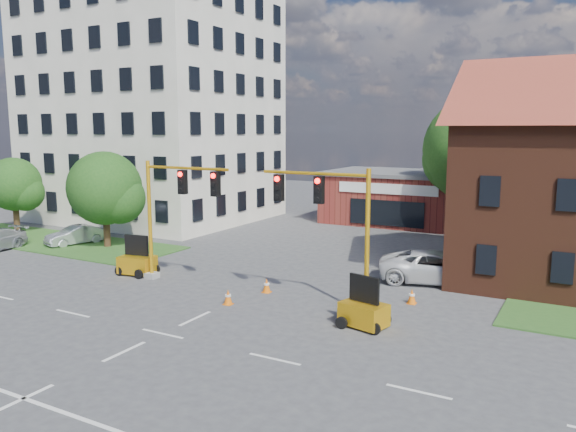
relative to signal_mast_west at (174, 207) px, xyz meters
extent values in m
plane|color=#404042|center=(4.36, -6.00, -3.92)|extent=(120.00, 120.00, 0.00)
cube|color=#2A5921|center=(-15.64, 4.00, -3.88)|extent=(22.00, 6.00, 0.08)
cube|color=beige|center=(-15.64, 16.00, 6.08)|extent=(18.00, 15.00, 20.00)
cube|color=maroon|center=(4.36, 24.00, -1.92)|extent=(12.00, 8.00, 4.00)
cube|color=#565759|center=(4.36, 24.00, 0.23)|extent=(12.40, 8.40, 0.30)
cube|color=silver|center=(4.36, 19.95, -0.72)|extent=(8.00, 0.10, 0.80)
cube|color=black|center=(4.36, 19.95, -2.62)|extent=(6.00, 0.10, 2.00)
cylinder|color=#372414|center=(10.86, 21.00, -1.69)|extent=(0.44, 0.44, 4.47)
sphere|color=#1C4816|center=(10.86, 21.00, 2.38)|extent=(7.95, 7.95, 7.95)
sphere|color=#1C4816|center=(12.45, 21.30, 1.36)|extent=(5.56, 5.56, 5.56)
cylinder|color=#372414|center=(-9.64, 4.50, -2.51)|extent=(0.44, 0.44, 2.81)
sphere|color=#1C4816|center=(-9.64, 4.50, 0.05)|extent=(4.82, 4.82, 4.82)
sphere|color=#1C4816|center=(-8.68, 4.80, -0.59)|extent=(3.38, 3.38, 3.38)
cylinder|color=#372414|center=(-19.64, 5.00, -2.60)|extent=(0.44, 0.44, 2.63)
sphere|color=#1C4816|center=(-19.64, 5.00, -0.21)|extent=(3.99, 3.99, 3.99)
sphere|color=#1C4816|center=(-18.85, 5.30, -0.81)|extent=(2.79, 2.79, 2.79)
cube|color=gray|center=(-1.64, 0.00, -3.77)|extent=(0.60, 0.60, 0.30)
cylinder|color=#EFA914|center=(-1.64, 0.00, -0.82)|extent=(0.20, 0.20, 6.20)
cylinder|color=#EFA914|center=(0.86, 0.00, 1.98)|extent=(5.00, 0.14, 0.14)
cube|color=black|center=(0.61, 0.00, 1.28)|extent=(0.40, 0.32, 1.20)
cube|color=black|center=(2.61, 0.00, 1.28)|extent=(0.40, 0.32, 1.20)
sphere|color=#FF0C07|center=(0.61, -0.18, 1.68)|extent=(0.24, 0.24, 0.24)
cube|color=gray|center=(10.36, 0.00, -3.77)|extent=(0.60, 0.60, 0.30)
cylinder|color=#EFA914|center=(10.36, 0.00, -0.82)|extent=(0.20, 0.20, 6.20)
cylinder|color=#EFA914|center=(7.86, 0.00, 1.98)|extent=(5.00, 0.14, 0.14)
cube|color=black|center=(8.11, 0.00, 1.28)|extent=(0.40, 0.32, 1.20)
cube|color=black|center=(6.11, 0.00, 1.28)|extent=(0.40, 0.32, 1.20)
sphere|color=#FF0C07|center=(8.11, -0.18, 1.68)|extent=(0.24, 0.24, 0.24)
cube|color=#EFA914|center=(-2.86, 0.21, -3.36)|extent=(1.99, 1.48, 0.91)
cube|color=black|center=(-2.86, 0.21, -2.30)|extent=(1.42, 0.34, 1.12)
cube|color=#EFA914|center=(10.86, -1.54, -3.38)|extent=(1.99, 1.57, 0.88)
cube|color=black|center=(10.86, -1.54, -2.36)|extent=(1.36, 0.45, 1.08)
cube|color=orange|center=(-2.21, 0.36, -3.90)|extent=(0.38, 0.38, 0.04)
cone|color=orange|center=(-2.21, 0.36, -3.57)|extent=(0.40, 0.40, 0.70)
cylinder|color=silver|center=(-2.21, 0.36, -3.50)|extent=(0.27, 0.27, 0.09)
cube|color=orange|center=(4.48, -1.77, -3.90)|extent=(0.38, 0.38, 0.04)
cone|color=orange|center=(4.48, -1.77, -3.57)|extent=(0.40, 0.40, 0.70)
cylinder|color=silver|center=(4.48, -1.77, -3.50)|extent=(0.27, 0.27, 0.09)
cube|color=orange|center=(5.02, 0.68, -3.90)|extent=(0.38, 0.38, 0.04)
cone|color=orange|center=(5.02, 0.68, -3.57)|extent=(0.40, 0.40, 0.70)
cylinder|color=silver|center=(5.02, 0.68, -3.50)|extent=(0.27, 0.27, 0.09)
cube|color=orange|center=(11.67, 2.33, -3.90)|extent=(0.38, 0.38, 0.04)
cone|color=orange|center=(11.67, 2.33, -3.57)|extent=(0.40, 0.40, 0.70)
cylinder|color=silver|center=(11.67, 2.33, -3.50)|extent=(0.27, 0.27, 0.09)
imported|color=silver|center=(11.77, 6.40, -3.11)|extent=(6.31, 4.00, 1.62)
imported|color=#B3B5BB|center=(-12.27, 4.16, -3.28)|extent=(2.45, 4.14, 1.29)
camera|label=1|loc=(18.55, -21.73, 3.87)|focal=35.00mm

